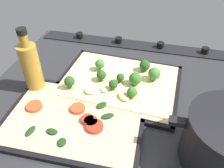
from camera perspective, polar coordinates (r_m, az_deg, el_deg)
ground_plane at (r=69.52cm, az=2.91°, el=-3.88°), size 84.20×68.55×3.00cm
stove_control_panel at (r=93.05cm, az=6.81°, el=9.82°), size 80.83×7.00×2.60cm
baking_tray_front at (r=72.13cm, az=1.69°, el=0.03°), size 38.95×30.78×1.30cm
broccoli_pizza at (r=70.98cm, az=1.90°, el=0.79°), size 36.42×28.25×5.90cm
baking_tray_back at (r=62.01cm, az=-9.40°, el=-8.86°), size 37.57×27.55×1.30cm
veggie_pizza_back at (r=61.47cm, az=-9.46°, el=-8.47°), size 35.10×25.08×1.90cm
oil_bottle at (r=69.70cm, az=-19.66°, el=4.05°), size 5.40×5.40×20.40cm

